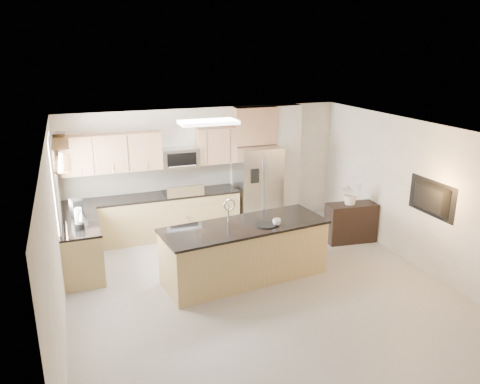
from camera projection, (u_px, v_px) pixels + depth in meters
name	position (u px, v px, depth m)	size (l,w,h in m)	color
floor	(264.00, 294.00, 7.53)	(6.50, 6.50, 0.00)	#A4A19C
ceiling	(266.00, 134.00, 6.76)	(6.00, 6.50, 0.02)	silver
wall_back	(206.00, 169.00, 10.05)	(6.00, 0.02, 2.60)	silver
wall_front	(406.00, 336.00, 4.23)	(6.00, 0.02, 2.60)	silver
wall_left	(55.00, 246.00, 6.15)	(0.02, 6.50, 2.60)	silver
wall_right	(423.00, 197.00, 8.13)	(0.02, 6.50, 2.60)	silver
back_counter	(153.00, 216.00, 9.61)	(3.55, 0.66, 1.44)	tan
left_counter	(82.00, 247.00, 8.17)	(0.66, 1.50, 0.92)	tan
range	(183.00, 213.00, 9.81)	(0.76, 0.64, 1.14)	black
upper_cabinets	(144.00, 151.00, 9.32)	(3.50, 0.33, 0.75)	tan
microwave	(180.00, 158.00, 9.57)	(0.76, 0.40, 0.40)	#B5B5B8
refrigerator	(257.00, 187.00, 10.19)	(0.92, 0.78, 1.78)	#B5B5B8
partition_column	(285.00, 163.00, 10.52)	(0.60, 0.30, 2.60)	beige
window	(55.00, 183.00, 7.71)	(0.04, 1.15, 1.65)	white
shelf_lower	(61.00, 164.00, 7.76)	(0.30, 1.20, 0.04)	olive
shelf_upper	(59.00, 142.00, 7.65)	(0.30, 1.20, 0.04)	olive
ceiling_fixture	(208.00, 122.00, 8.07)	(1.00, 0.50, 0.06)	white
island	(245.00, 251.00, 7.93)	(2.90, 1.32, 1.39)	tan
credenza	(351.00, 223.00, 9.47)	(1.00, 0.42, 0.80)	black
cup	(277.00, 222.00, 7.76)	(0.14, 0.14, 0.11)	white
platter	(266.00, 225.00, 7.76)	(0.35, 0.35, 0.02)	black
blender	(79.00, 220.00, 7.67)	(0.16, 0.16, 0.37)	black
kettle	(82.00, 218.00, 7.93)	(0.20, 0.20, 0.25)	#B5B5B8
coffee_maker	(76.00, 209.00, 8.21)	(0.23, 0.26, 0.34)	black
bowl	(58.00, 134.00, 7.95)	(0.39, 0.39, 0.10)	#B5B5B8
flower_vase	(351.00, 187.00, 9.24)	(0.63, 0.54, 0.70)	silver
television	(428.00, 199.00, 7.91)	(1.08, 0.14, 0.62)	black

